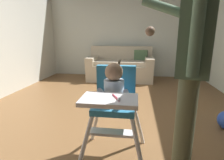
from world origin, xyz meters
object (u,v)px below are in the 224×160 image
object	(u,v)px
high_chair	(114,96)
adult_standing	(190,63)
couch	(121,67)
wall_clock	(154,0)

from	to	relation	value
high_chair	adult_standing	distance (m)	0.65
couch	adult_standing	bearing A→B (deg)	13.36
couch	adult_standing	size ratio (longest dim) A/B	1.02
high_chair	wall_clock	distance (m)	3.99
couch	high_chair	xyz separation A→B (m)	(0.23, -3.20, 0.28)
couch	wall_clock	size ratio (longest dim) A/B	5.71
couch	wall_clock	bearing A→B (deg)	120.81
high_chair	wall_clock	bearing A→B (deg)	171.07
couch	wall_clock	xyz separation A→B (m)	(0.80, 0.48, 1.72)
adult_standing	wall_clock	bearing A→B (deg)	-77.52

